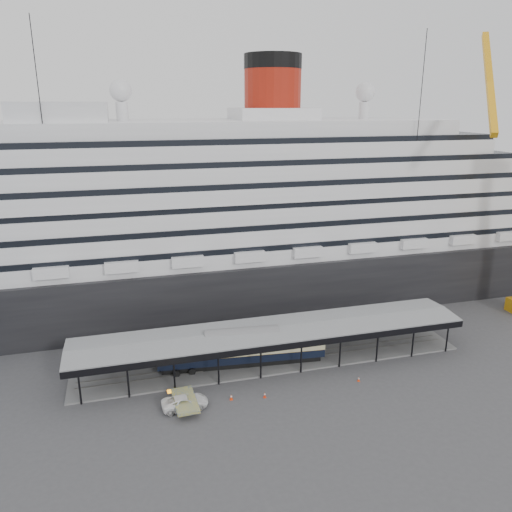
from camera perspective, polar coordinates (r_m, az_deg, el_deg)
name	(u,v)px	position (r m, az deg, el deg)	size (l,w,h in m)	color
ground	(283,378)	(69.60, 3.11, -13.81)	(200.00, 200.00, 0.00)	#3E3E40
cruise_ship	(230,202)	(92.30, -2.96, 6.21)	(130.00, 30.00, 43.90)	black
platform_canopy	(272,346)	(72.61, 1.88, -10.26)	(56.00, 9.18, 5.30)	slate
port_truck	(185,402)	(63.96, -8.11, -16.19)	(2.61, 5.66, 1.57)	white
pullman_carriage	(242,347)	(71.35, -1.64, -10.40)	(23.69, 5.17, 23.09)	black
traffic_cone_left	(231,397)	(65.12, -2.85, -15.80)	(0.39, 0.39, 0.75)	#EA390D
traffic_cone_mid	(265,395)	(65.48, 1.00, -15.59)	(0.43, 0.43, 0.72)	red
traffic_cone_right	(359,379)	(70.13, 11.66, -13.60)	(0.42, 0.42, 0.66)	#EF3B0D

